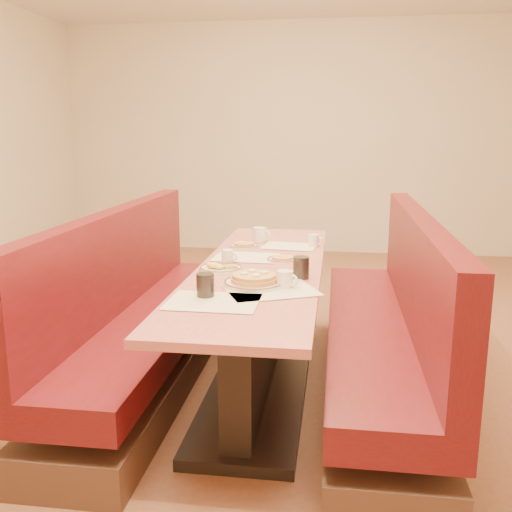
# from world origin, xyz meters

# --- Properties ---
(ground) EXTENTS (8.00, 8.00, 0.00)m
(ground) POSITION_xyz_m (0.00, 0.00, 0.00)
(ground) COLOR #9E6647
(ground) RESTS_ON ground
(room_envelope) EXTENTS (6.04, 8.04, 2.82)m
(room_envelope) POSITION_xyz_m (0.00, 0.00, 1.93)
(room_envelope) COLOR beige
(room_envelope) RESTS_ON ground
(diner_table) EXTENTS (0.70, 2.50, 0.75)m
(diner_table) POSITION_xyz_m (0.00, 0.00, 0.37)
(diner_table) COLOR black
(diner_table) RESTS_ON ground
(booth_left) EXTENTS (0.55, 2.50, 1.05)m
(booth_left) POSITION_xyz_m (-0.73, 0.00, 0.36)
(booth_left) COLOR #4C3326
(booth_left) RESTS_ON ground
(booth_right) EXTENTS (0.55, 2.50, 1.05)m
(booth_right) POSITION_xyz_m (0.73, 0.00, 0.36)
(booth_right) COLOR #4C3326
(booth_right) RESTS_ON ground
(placemat_near_left) EXTENTS (0.42, 0.32, 0.00)m
(placemat_near_left) POSITION_xyz_m (-0.12, -0.74, 0.75)
(placemat_near_left) COLOR beige
(placemat_near_left) RESTS_ON diner_table
(placemat_near_right) EXTENTS (0.52, 0.47, 0.00)m
(placemat_near_right) POSITION_xyz_m (0.12, -0.52, 0.75)
(placemat_near_right) COLOR beige
(placemat_near_right) RESTS_ON diner_table
(placemat_far_left) EXTENTS (0.40, 0.30, 0.00)m
(placemat_far_left) POSITION_xyz_m (-0.12, 0.20, 0.75)
(placemat_far_left) COLOR beige
(placemat_far_left) RESTS_ON diner_table
(placemat_far_right) EXTENTS (0.38, 0.30, 0.00)m
(placemat_far_right) POSITION_xyz_m (0.12, 0.57, 0.75)
(placemat_far_right) COLOR beige
(placemat_far_right) RESTS_ON diner_table
(pancake_plate) EXTENTS (0.31, 0.31, 0.07)m
(pancake_plate) POSITION_xyz_m (0.02, -0.43, 0.77)
(pancake_plate) COLOR white
(pancake_plate) RESTS_ON diner_table
(eggs_plate) EXTENTS (0.24, 0.24, 0.05)m
(eggs_plate) POSITION_xyz_m (-0.21, -0.13, 0.76)
(eggs_plate) COLOR white
(eggs_plate) RESTS_ON diner_table
(extra_plate_mid) EXTENTS (0.19, 0.19, 0.04)m
(extra_plate_mid) POSITION_xyz_m (0.12, 0.13, 0.76)
(extra_plate_mid) COLOR white
(extra_plate_mid) RESTS_ON diner_table
(extra_plate_far) EXTENTS (0.20, 0.20, 0.04)m
(extra_plate_far) POSITION_xyz_m (-0.18, 0.51, 0.76)
(extra_plate_far) COLOR white
(extra_plate_far) RESTS_ON diner_table
(coffee_mug_a) EXTENTS (0.11, 0.08, 0.09)m
(coffee_mug_a) POSITION_xyz_m (0.18, -0.45, 0.80)
(coffee_mug_a) COLOR white
(coffee_mug_a) RESTS_ON diner_table
(coffee_mug_b) EXTENTS (0.10, 0.07, 0.08)m
(coffee_mug_b) POSITION_xyz_m (-0.20, 0.05, 0.79)
(coffee_mug_b) COLOR white
(coffee_mug_b) RESTS_ON diner_table
(coffee_mug_c) EXTENTS (0.10, 0.07, 0.08)m
(coffee_mug_c) POSITION_xyz_m (0.28, 0.61, 0.79)
(coffee_mug_c) COLOR white
(coffee_mug_c) RESTS_ON diner_table
(coffee_mug_d) EXTENTS (0.13, 0.09, 0.10)m
(coffee_mug_d) POSITION_xyz_m (-0.10, 0.71, 0.80)
(coffee_mug_d) COLOR white
(coffee_mug_d) RESTS_ON diner_table
(soda_tumbler_near) EXTENTS (0.08, 0.08, 0.12)m
(soda_tumbler_near) POSITION_xyz_m (-0.17, -0.67, 0.81)
(soda_tumbler_near) COLOR black
(soda_tumbler_near) RESTS_ON diner_table
(soda_tumbler_mid) EXTENTS (0.09, 0.09, 0.12)m
(soda_tumbler_mid) POSITION_xyz_m (0.25, -0.25, 0.81)
(soda_tumbler_mid) COLOR black
(soda_tumbler_mid) RESTS_ON diner_table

